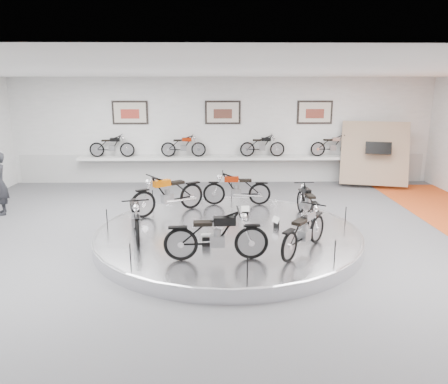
{
  "coord_description": "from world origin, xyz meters",
  "views": [
    {
      "loc": [
        -0.29,
        -9.78,
        3.76
      ],
      "look_at": [
        -0.08,
        0.6,
        1.18
      ],
      "focal_mm": 35.0,
      "sensor_mm": 36.0,
      "label": 1
    }
  ],
  "objects_px": {
    "bike_d": "(135,216)",
    "shelf": "(223,158)",
    "bike_b": "(237,188)",
    "bike_e": "(216,235)",
    "bike_c": "(168,193)",
    "bike_f": "(304,230)",
    "bike_a": "(308,202)",
    "display_platform": "(228,236)",
    "visitor": "(0,184)"
  },
  "relations": [
    {
      "from": "bike_a",
      "to": "shelf",
      "type": "bearing_deg",
      "value": 15.77
    },
    {
      "from": "bike_d",
      "to": "visitor",
      "type": "bearing_deg",
      "value": -136.42
    },
    {
      "from": "display_platform",
      "to": "bike_b",
      "type": "height_order",
      "value": "bike_b"
    },
    {
      "from": "shelf",
      "to": "bike_c",
      "type": "xyz_separation_m",
      "value": [
        -1.59,
        -4.94,
        -0.15
      ]
    },
    {
      "from": "bike_d",
      "to": "shelf",
      "type": "bearing_deg",
      "value": 149.63
    },
    {
      "from": "bike_d",
      "to": "bike_e",
      "type": "height_order",
      "value": "bike_e"
    },
    {
      "from": "bike_f",
      "to": "visitor",
      "type": "bearing_deg",
      "value": 101.13
    },
    {
      "from": "display_platform",
      "to": "bike_a",
      "type": "xyz_separation_m",
      "value": [
        2.1,
        0.82,
        0.61
      ]
    },
    {
      "from": "bike_d",
      "to": "bike_f",
      "type": "relative_size",
      "value": 1.03
    },
    {
      "from": "bike_f",
      "to": "shelf",
      "type": "bearing_deg",
      "value": 48.0
    },
    {
      "from": "bike_d",
      "to": "bike_f",
      "type": "xyz_separation_m",
      "value": [
        3.7,
        -0.98,
        -0.02
      ]
    },
    {
      "from": "bike_b",
      "to": "bike_e",
      "type": "xyz_separation_m",
      "value": [
        -0.61,
        -4.12,
        0.03
      ]
    },
    {
      "from": "bike_c",
      "to": "bike_a",
      "type": "bearing_deg",
      "value": 135.35
    },
    {
      "from": "display_platform",
      "to": "bike_f",
      "type": "relative_size",
      "value": 3.85
    },
    {
      "from": "shelf",
      "to": "bike_f",
      "type": "distance_m",
      "value": 8.01
    },
    {
      "from": "display_platform",
      "to": "shelf",
      "type": "relative_size",
      "value": 0.58
    },
    {
      "from": "bike_a",
      "to": "display_platform",
      "type": "bearing_deg",
      "value": 106.38
    },
    {
      "from": "bike_a",
      "to": "bike_b",
      "type": "xyz_separation_m",
      "value": [
        -1.77,
        1.45,
        0.03
      ]
    },
    {
      "from": "shelf",
      "to": "bike_d",
      "type": "xyz_separation_m",
      "value": [
        -2.13,
        -6.87,
        -0.19
      ]
    },
    {
      "from": "shelf",
      "to": "bike_a",
      "type": "bearing_deg",
      "value": -69.36
    },
    {
      "from": "bike_b",
      "to": "bike_d",
      "type": "relative_size",
      "value": 0.98
    },
    {
      "from": "display_platform",
      "to": "visitor",
      "type": "xyz_separation_m",
      "value": [
        -6.6,
        2.46,
        0.77
      ]
    },
    {
      "from": "bike_a",
      "to": "bike_f",
      "type": "relative_size",
      "value": 0.94
    },
    {
      "from": "bike_c",
      "to": "bike_d",
      "type": "distance_m",
      "value": 2.01
    },
    {
      "from": "display_platform",
      "to": "bike_a",
      "type": "height_order",
      "value": "bike_a"
    },
    {
      "from": "bike_a",
      "to": "bike_c",
      "type": "height_order",
      "value": "bike_c"
    },
    {
      "from": "bike_a",
      "to": "bike_e",
      "type": "xyz_separation_m",
      "value": [
        -2.39,
        -2.67,
        0.06
      ]
    },
    {
      "from": "bike_e",
      "to": "bike_a",
      "type": "bearing_deg",
      "value": 45.8
    },
    {
      "from": "bike_e",
      "to": "bike_c",
      "type": "bearing_deg",
      "value": 109.11
    },
    {
      "from": "display_platform",
      "to": "bike_f",
      "type": "distance_m",
      "value": 2.23
    },
    {
      "from": "bike_b",
      "to": "bike_c",
      "type": "xyz_separation_m",
      "value": [
        -1.92,
        -0.81,
        0.06
      ]
    },
    {
      "from": "display_platform",
      "to": "bike_b",
      "type": "xyz_separation_m",
      "value": [
        0.33,
        2.27,
        0.64
      ]
    },
    {
      "from": "shelf",
      "to": "bike_b",
      "type": "relative_size",
      "value": 6.56
    },
    {
      "from": "shelf",
      "to": "bike_a",
      "type": "height_order",
      "value": "bike_a"
    },
    {
      "from": "shelf",
      "to": "bike_f",
      "type": "bearing_deg",
      "value": -78.76
    },
    {
      "from": "bike_a",
      "to": "bike_d",
      "type": "relative_size",
      "value": 0.91
    },
    {
      "from": "bike_d",
      "to": "visitor",
      "type": "relative_size",
      "value": 0.93
    },
    {
      "from": "shelf",
      "to": "bike_a",
      "type": "distance_m",
      "value": 5.97
    },
    {
      "from": "bike_b",
      "to": "bike_a",
      "type": "bearing_deg",
      "value": 142.21
    },
    {
      "from": "bike_b",
      "to": "shelf",
      "type": "bearing_deg",
      "value": -83.78
    },
    {
      "from": "display_platform",
      "to": "bike_e",
      "type": "xyz_separation_m",
      "value": [
        -0.28,
        -1.85,
        0.67
      ]
    },
    {
      "from": "shelf",
      "to": "bike_a",
      "type": "relative_size",
      "value": 7.02
    },
    {
      "from": "bike_d",
      "to": "bike_e",
      "type": "relative_size",
      "value": 0.96
    },
    {
      "from": "bike_a",
      "to": "visitor",
      "type": "xyz_separation_m",
      "value": [
        -8.7,
        1.64,
        0.16
      ]
    },
    {
      "from": "bike_c",
      "to": "shelf",
      "type": "bearing_deg",
      "value": -142.58
    },
    {
      "from": "bike_c",
      "to": "bike_f",
      "type": "bearing_deg",
      "value": 102.42
    },
    {
      "from": "shelf",
      "to": "bike_d",
      "type": "bearing_deg",
      "value": -107.25
    },
    {
      "from": "bike_e",
      "to": "visitor",
      "type": "distance_m",
      "value": 7.65
    },
    {
      "from": "display_platform",
      "to": "bike_e",
      "type": "height_order",
      "value": "bike_e"
    },
    {
      "from": "bike_c",
      "to": "bike_d",
      "type": "xyz_separation_m",
      "value": [
        -0.55,
        -1.94,
        -0.05
      ]
    }
  ]
}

